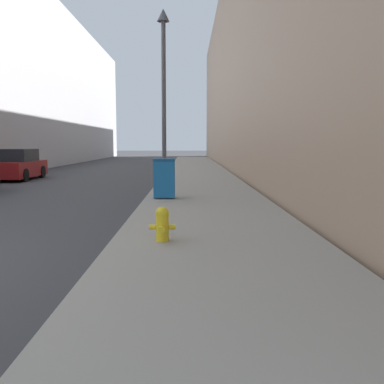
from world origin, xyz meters
TOP-DOWN VIEW (x-y plane):
  - sidewalk_right at (6.07, 18.00)m, footprint 3.82×60.00m
  - building_right_stone at (14.08, 26.00)m, footprint 12.00×60.00m
  - fire_hydrant at (5.07, 1.66)m, footprint 0.46×0.35m
  - trash_bin at (4.78, 7.55)m, footprint 0.67×0.58m
  - lamppost at (4.54, 11.74)m, footprint 0.49×0.49m
  - parked_sedan_near at (-3.20, 16.04)m, footprint 1.91×4.03m

SIDE VIEW (x-z plane):
  - sidewalk_right at x=6.07m, z-range 0.00..0.14m
  - fire_hydrant at x=5.07m, z-range 0.15..0.76m
  - parked_sedan_near at x=-3.20m, z-range -0.06..1.49m
  - trash_bin at x=4.78m, z-range 0.16..1.39m
  - lamppost at x=4.54m, z-range 0.84..7.78m
  - building_right_stone at x=14.08m, z-range 0.00..14.03m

